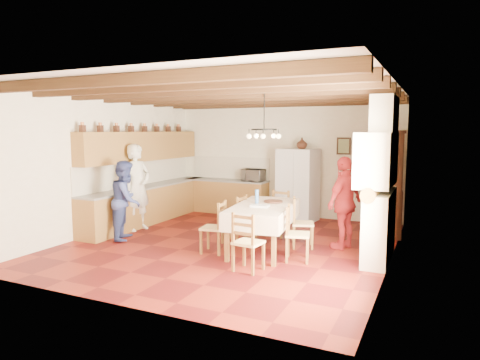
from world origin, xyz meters
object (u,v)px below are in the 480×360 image
chair_right_far (303,222)px  person_woman_red (345,203)px  chair_right_near (298,233)px  chair_end_far (277,213)px  refrigerator (298,185)px  person_man (137,187)px  dining_table (264,209)px  chair_end_near (248,241)px  hutch (390,182)px  microwave (253,175)px  chair_left_far (234,219)px  person_woman_blue (126,200)px  chair_left_near (213,227)px

chair_right_far → person_woman_red: (0.73, 0.25, 0.40)m
chair_right_near → person_woman_red: bearing=-40.6°
chair_right_far → chair_right_near: bearing=172.5°
chair_right_near → chair_right_far: (-0.17, 0.88, 0.00)m
chair_right_far → chair_end_far: size_ratio=1.00×
refrigerator → person_man: (-2.96, -2.49, 0.08)m
dining_table → person_man: (-3.18, 0.35, 0.19)m
chair_end_near → person_man: person_man is taller
refrigerator → hutch: 2.26m
microwave → chair_left_far: bearing=-68.2°
chair_right_near → chair_left_far: bearing=53.6°
chair_right_near → chair_right_far: size_ratio=1.00×
dining_table → chair_right_near: bearing=-24.7°
refrigerator → microwave: size_ratio=3.12×
hutch → person_woman_blue: 5.60m
dining_table → person_woman_blue: size_ratio=1.28×
chair_end_near → person_woman_blue: (-3.09, 0.80, 0.33)m
chair_right_far → person_man: (-3.79, -0.17, 0.49)m
refrigerator → microwave: (-1.29, 0.21, 0.17)m
chair_end_near → chair_end_far: same height
hutch → person_woman_blue: size_ratio=1.37×
refrigerator → chair_end_near: bearing=-77.2°
chair_right_near → microwave: bearing=19.7°
hutch → chair_right_far: hutch is taller
chair_left_near → chair_right_near: bearing=88.2°
chair_left_near → chair_left_far: same height
dining_table → chair_end_near: chair_end_near is taller
chair_left_far → chair_end_near: 1.74m
dining_table → chair_left_far: size_ratio=2.17×
refrigerator → microwave: refrigerator is taller
hutch → chair_left_far: size_ratio=2.33×
chair_left_far → chair_right_far: size_ratio=1.00×
dining_table → chair_right_far: chair_right_far is taller
chair_end_far → chair_left_near: bearing=-104.1°
chair_left_near → microwave: 3.70m
chair_left_far → chair_right_near: same height
hutch → chair_left_near: 4.06m
chair_right_far → person_woman_red: person_woman_red is taller
chair_end_near → microwave: microwave is taller
chair_left_near → chair_right_far: bearing=119.0°
hutch → chair_right_near: (-1.21, -2.73, -0.64)m
chair_right_far → chair_end_far: 0.99m
person_woman_blue → chair_left_near: bearing=-118.4°
hutch → chair_right_far: size_ratio=2.33×
microwave → hutch: bearing=-4.7°
dining_table → chair_end_near: bearing=-79.6°
person_man → person_woman_red: 4.54m
person_man → microwave: 3.18m
chair_left_far → person_woman_red: bearing=107.8°
chair_right_near → person_man: bearing=65.7°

